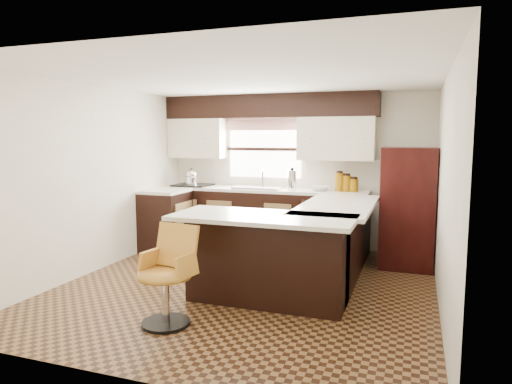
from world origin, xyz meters
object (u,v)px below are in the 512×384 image
at_px(bar_chair, 165,276).
at_px(refrigerator, 408,208).
at_px(peninsula_long, 333,244).
at_px(peninsula_return, 268,260).

bearing_deg(bar_chair, refrigerator, 62.36).
height_order(peninsula_long, refrigerator, refrigerator).
distance_m(peninsula_return, bar_chair, 1.15).
bearing_deg(bar_chair, peninsula_long, 65.73).
bearing_deg(refrigerator, peninsula_long, -132.70).
xyz_separation_m(peninsula_return, bar_chair, (-0.71, -0.91, 0.01)).
bearing_deg(bar_chair, peninsula_return, 61.04).
xyz_separation_m(peninsula_long, refrigerator, (0.83, 0.90, 0.36)).
relative_size(peninsula_return, refrigerator, 1.02).
height_order(peninsula_return, bar_chair, bar_chair).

